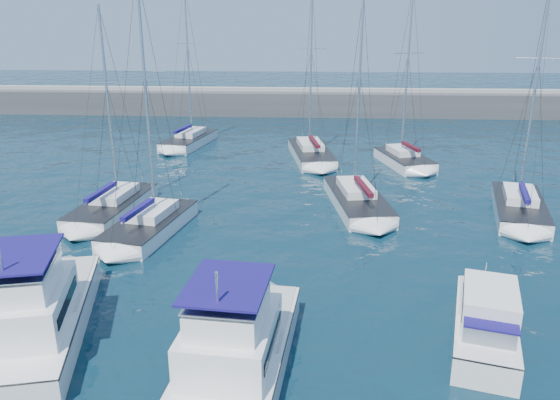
# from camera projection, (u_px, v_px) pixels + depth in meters

# --- Properties ---
(ground) EXTENTS (220.00, 220.00, 0.00)m
(ground) POSITION_uv_depth(u_px,v_px,m) (249.00, 310.00, 24.58)
(ground) COLOR black
(ground) RESTS_ON ground
(breakwater) EXTENTS (160.00, 6.00, 4.45)m
(breakwater) POSITION_uv_depth(u_px,v_px,m) (292.00, 106.00, 73.40)
(breakwater) COLOR #424244
(breakwater) RESTS_ON ground
(motor_yacht_port_inner) EXTENTS (5.97, 10.52, 4.69)m
(motor_yacht_port_inner) POSITION_uv_depth(u_px,v_px,m) (33.00, 316.00, 21.93)
(motor_yacht_port_inner) COLOR white
(motor_yacht_port_inner) RESTS_ON ground
(motor_yacht_stbd_inner) EXTENTS (4.34, 9.37, 4.69)m
(motor_yacht_stbd_inner) POSITION_uv_depth(u_px,v_px,m) (236.00, 350.00, 19.71)
(motor_yacht_stbd_inner) COLOR white
(motor_yacht_stbd_inner) RESTS_ON ground
(motor_yacht_stbd_outer) EXTENTS (4.05, 7.04, 3.20)m
(motor_yacht_stbd_outer) POSITION_uv_depth(u_px,v_px,m) (486.00, 325.00, 21.68)
(motor_yacht_stbd_outer) COLOR white
(motor_yacht_stbd_outer) RESTS_ON ground
(sailboat_mid_a) EXTENTS (3.98, 8.66, 13.61)m
(sailboat_mid_a) POSITION_uv_depth(u_px,v_px,m) (113.00, 206.00, 36.44)
(sailboat_mid_a) COLOR silver
(sailboat_mid_a) RESTS_ON ground
(sailboat_mid_b) EXTENTS (4.48, 8.25, 15.38)m
(sailboat_mid_b) POSITION_uv_depth(u_px,v_px,m) (150.00, 224.00, 33.19)
(sailboat_mid_b) COLOR white
(sailboat_mid_b) RESTS_ON ground
(sailboat_mid_d) EXTENTS (4.53, 9.47, 14.37)m
(sailboat_mid_d) POSITION_uv_depth(u_px,v_px,m) (357.00, 200.00, 37.69)
(sailboat_mid_d) COLOR silver
(sailboat_mid_d) RESTS_ON ground
(sailboat_mid_e) EXTENTS (5.07, 9.12, 16.18)m
(sailboat_mid_e) POSITION_uv_depth(u_px,v_px,m) (519.00, 207.00, 36.21)
(sailboat_mid_e) COLOR white
(sailboat_mid_e) RESTS_ON ground
(sailboat_back_a) EXTENTS (4.63, 8.66, 16.06)m
(sailboat_back_a) POSITION_uv_depth(u_px,v_px,m) (189.00, 140.00, 55.59)
(sailboat_back_a) COLOR silver
(sailboat_back_a) RESTS_ON ground
(sailboat_back_b) EXTENTS (4.67, 9.91, 15.72)m
(sailboat_back_b) POSITION_uv_depth(u_px,v_px,m) (311.00, 153.00, 50.45)
(sailboat_back_b) COLOR silver
(sailboat_back_b) RESTS_ON ground
(sailboat_back_c) EXTENTS (4.79, 7.53, 15.37)m
(sailboat_back_c) POSITION_uv_depth(u_px,v_px,m) (404.00, 159.00, 48.19)
(sailboat_back_c) COLOR white
(sailboat_back_c) RESTS_ON ground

